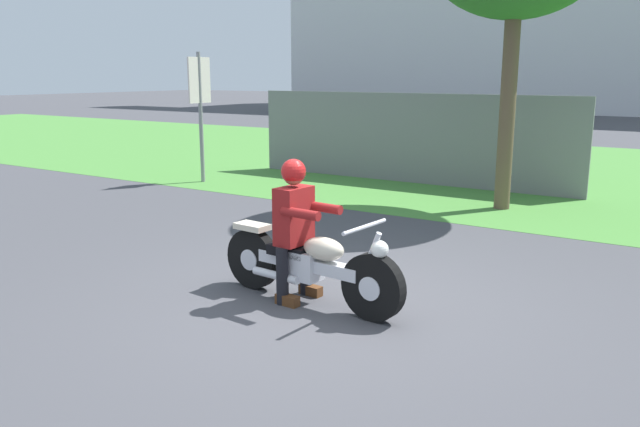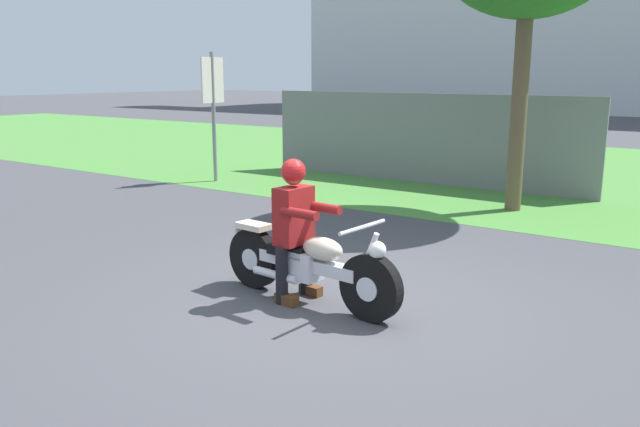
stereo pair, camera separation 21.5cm
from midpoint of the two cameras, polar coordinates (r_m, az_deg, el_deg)
ground at (r=6.22m, az=-0.30°, el=-8.06°), size 120.00×120.00×0.00m
grass_verge at (r=15.24m, az=20.49°, el=3.43°), size 60.00×12.00×0.01m
motorcycle_lead at (r=6.13m, az=-1.99°, el=-4.61°), size 2.10×0.66×0.87m
rider_lead at (r=6.12m, az=-3.22°, el=-0.50°), size 0.57×0.49×1.39m
sign_banner at (r=13.19m, az=-11.17°, el=10.21°), size 0.08×0.60×2.60m
fence_segment at (r=13.08m, az=7.35°, el=6.71°), size 7.00×0.06×1.80m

